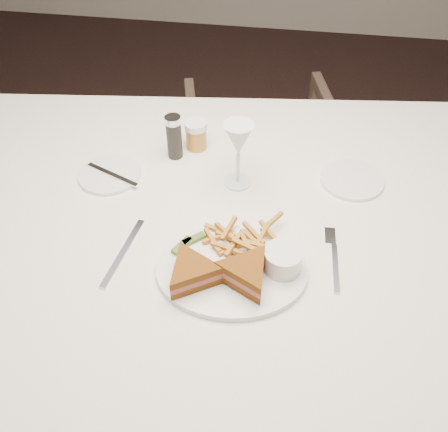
% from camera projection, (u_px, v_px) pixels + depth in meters
% --- Properties ---
extents(ground, '(5.00, 5.00, 0.00)m').
position_uv_depth(ground, '(215.00, 315.00, 1.87)').
color(ground, black).
rests_on(ground, ground).
extents(table, '(1.68, 1.22, 0.75)m').
position_uv_depth(table, '(227.00, 308.00, 1.44)').
color(table, white).
rests_on(table, ground).
extents(chair_far, '(0.70, 0.67, 0.60)m').
position_uv_depth(chair_far, '(260.00, 158.00, 2.06)').
color(chair_far, '#433329').
rests_on(chair_far, ground).
extents(table_setting, '(0.77, 0.59, 0.18)m').
position_uv_depth(table_setting, '(230.00, 225.00, 1.10)').
color(table_setting, white).
rests_on(table_setting, table).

